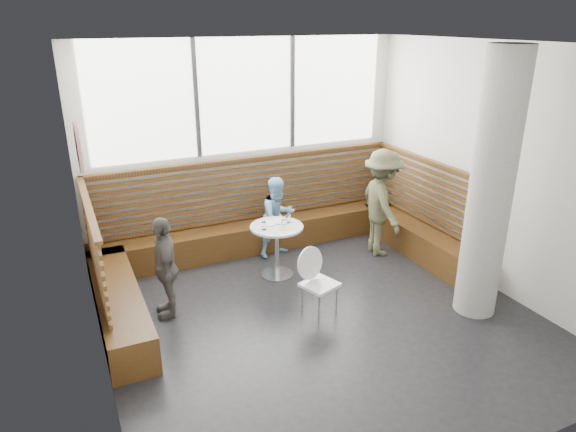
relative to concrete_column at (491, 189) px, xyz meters
name	(u,v)px	position (x,y,z in m)	size (l,w,h in m)	color
room	(325,195)	(-1.85, 0.60, 0.00)	(5.00, 5.00, 3.20)	silver
booth	(266,236)	(-1.85, 2.37, -1.19)	(5.00, 2.50, 1.44)	#412810
concrete_column	(491,189)	(0.00, 0.00, 0.00)	(0.50, 0.50, 3.20)	gray
wall_art	(78,148)	(-4.31, 1.00, 0.70)	(0.50, 0.50, 0.03)	white
cafe_table	(277,240)	(-1.89, 1.88, -1.05)	(0.74, 0.74, 0.76)	silver
cafe_chair	(317,276)	(-1.84, 0.76, -1.10)	(0.41, 0.40, 0.86)	white
adult_man	(382,203)	(-0.13, 1.91, -0.78)	(1.06, 0.61, 1.65)	brown
child_back	(278,217)	(-1.59, 2.53, -0.98)	(0.60, 0.47, 1.24)	#88C3EB
child_left	(165,267)	(-3.52, 1.52, -0.96)	(0.75, 0.31, 1.28)	#57544F
plate_near	(269,224)	(-1.97, 1.98, -0.83)	(0.19, 0.19, 0.01)	white
plate_far	(280,221)	(-1.79, 2.00, -0.83)	(0.22, 0.22, 0.02)	white
glass_left	(264,226)	(-2.10, 1.85, -0.79)	(0.07, 0.07, 0.10)	white
glass_mid	(284,223)	(-1.82, 1.81, -0.79)	(0.07, 0.07, 0.11)	white
glass_right	(288,218)	(-1.69, 1.95, -0.78)	(0.07, 0.07, 0.11)	white
menu_card	(286,228)	(-1.80, 1.75, -0.84)	(0.22, 0.15, 0.00)	#A5C64C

